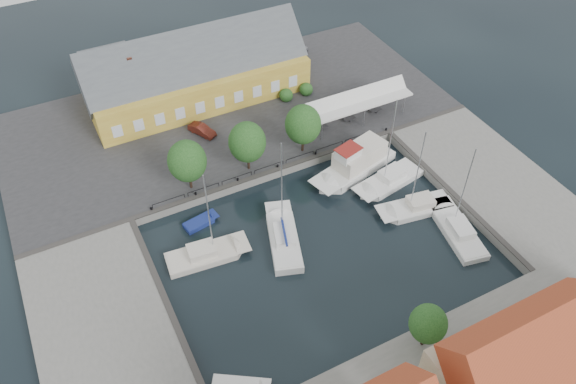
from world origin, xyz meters
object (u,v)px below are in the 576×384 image
at_px(east_boat_a, 389,181).
at_px(east_boat_b, 416,208).
at_px(warehouse, 192,75).
at_px(west_boat_b, 206,256).
at_px(car_silver, 294,50).
at_px(trawler, 356,164).
at_px(launch_nw, 201,223).
at_px(center_sailboat, 284,239).
at_px(east_boat_c, 457,232).
at_px(tent_canopy, 357,101).
at_px(car_red, 202,130).

distance_m(east_boat_a, east_boat_b, 4.95).
xyz_separation_m(warehouse, east_boat_a, (14.29, -24.90, -4.17)).
height_order(east_boat_a, west_boat_b, east_boat_a).
xyz_separation_m(east_boat_b, west_boat_b, (-22.81, 4.22, -0.00)).
bearing_deg(car_silver, east_boat_a, 159.32).
bearing_deg(east_boat_a, trawler, 123.64).
distance_m(car_silver, west_boat_b, 38.44).
relative_size(east_boat_b, launch_nw, 2.92).
height_order(center_sailboat, trawler, center_sailboat).
xyz_separation_m(east_boat_c, west_boat_b, (-24.56, 8.93, 0.00)).
bearing_deg(tent_canopy, car_silver, 89.37).
relative_size(east_boat_c, west_boat_b, 0.99).
relative_size(tent_canopy, car_red, 3.79).
xyz_separation_m(center_sailboat, west_boat_b, (-7.89, 1.67, -0.10)).
bearing_deg(east_boat_c, tent_canopy, 88.99).
distance_m(center_sailboat, launch_nw, 9.20).
bearing_deg(tent_canopy, east_boat_a, -101.82).
distance_m(tent_canopy, trawler, 9.23).
xyz_separation_m(tent_canopy, center_sailboat, (-17.04, -13.44, -3.32)).
bearing_deg(east_boat_a, car_red, 133.64).
relative_size(car_red, east_boat_b, 0.32).
distance_m(tent_canopy, launch_nw, 25.10).
relative_size(center_sailboat, east_boat_c, 1.13).
bearing_deg(east_boat_c, west_boat_b, 160.02).
distance_m(center_sailboat, trawler, 13.74).
distance_m(warehouse, trawler, 24.70).
bearing_deg(west_boat_b, car_red, 70.00).
relative_size(warehouse, east_boat_b, 2.46).
bearing_deg(east_boat_b, trawler, 106.69).
height_order(east_boat_b, launch_nw, east_boat_b).
xyz_separation_m(car_red, trawler, (13.82, -13.43, -0.59)).
relative_size(car_silver, east_boat_c, 0.40).
xyz_separation_m(car_silver, east_boat_c, (-0.56, -37.99, -1.52)).
bearing_deg(launch_nw, warehouse, 71.15).
xyz_separation_m(tent_canopy, trawler, (-4.67, -7.50, -2.67)).
bearing_deg(east_boat_a, launch_nw, 169.83).
distance_m(tent_canopy, center_sailboat, 21.95).
height_order(warehouse, launch_nw, warehouse).
height_order(center_sailboat, launch_nw, center_sailboat).
bearing_deg(launch_nw, west_boat_b, -104.04).
xyz_separation_m(center_sailboat, east_boat_a, (14.73, 2.40, -0.10)).
relative_size(tent_canopy, west_boat_b, 1.21).
relative_size(east_boat_b, east_boat_c, 1.02).
height_order(warehouse, west_boat_b, west_boat_b).
bearing_deg(west_boat_b, launch_nw, 75.96).
relative_size(car_silver, east_boat_a, 0.37).
bearing_deg(car_silver, car_red, 105.68).
bearing_deg(warehouse, car_silver, 11.54).
bearing_deg(east_boat_b, car_silver, 86.03).
height_order(warehouse, east_boat_c, east_boat_c).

